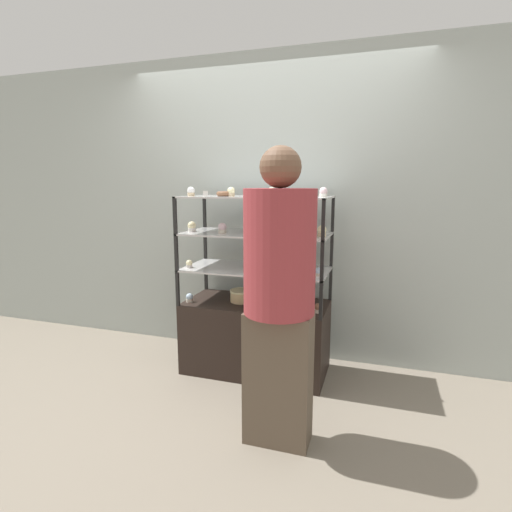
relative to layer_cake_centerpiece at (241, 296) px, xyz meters
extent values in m
plane|color=gray|center=(0.12, 0.01, -0.62)|extent=(20.00, 20.00, 0.00)
cube|color=#A8B2AD|center=(0.12, 0.43, 0.68)|extent=(8.00, 0.05, 2.60)
cube|color=black|center=(0.12, 0.01, -0.34)|extent=(1.14, 0.55, 0.58)
cube|color=black|center=(-0.44, 0.27, 0.09)|extent=(0.02, 0.02, 0.28)
cube|color=black|center=(0.68, 0.27, 0.09)|extent=(0.02, 0.02, 0.28)
cube|color=black|center=(-0.44, -0.26, 0.09)|extent=(0.02, 0.02, 0.28)
cube|color=black|center=(0.68, -0.26, 0.09)|extent=(0.02, 0.02, 0.28)
cube|color=silver|center=(0.12, 0.01, 0.23)|extent=(1.14, 0.55, 0.01)
cube|color=black|center=(-0.44, 0.27, 0.38)|extent=(0.02, 0.02, 0.28)
cube|color=black|center=(0.68, 0.27, 0.38)|extent=(0.02, 0.02, 0.28)
cube|color=black|center=(-0.44, -0.26, 0.38)|extent=(0.02, 0.02, 0.28)
cube|color=black|center=(0.68, -0.26, 0.38)|extent=(0.02, 0.02, 0.28)
cube|color=silver|center=(0.12, 0.01, 0.51)|extent=(1.14, 0.55, 0.01)
cube|color=black|center=(-0.44, 0.27, 0.66)|extent=(0.02, 0.02, 0.28)
cube|color=black|center=(0.68, 0.27, 0.66)|extent=(0.02, 0.02, 0.28)
cube|color=black|center=(-0.44, -0.26, 0.66)|extent=(0.02, 0.02, 0.28)
cube|color=black|center=(0.68, -0.26, 0.66)|extent=(0.02, 0.02, 0.28)
cube|color=silver|center=(0.12, 0.01, 0.79)|extent=(1.14, 0.55, 0.01)
cylinder|color=#DBBC84|center=(0.00, 0.00, -0.01)|extent=(0.18, 0.18, 0.08)
cylinder|color=#F4EAB2|center=(0.00, 0.00, 0.04)|extent=(0.19, 0.19, 0.01)
cube|color=#DBBC84|center=(0.46, 0.04, 0.26)|extent=(0.18, 0.12, 0.06)
cube|color=silver|center=(0.46, 0.04, 0.30)|extent=(0.19, 0.13, 0.01)
cylinder|color=beige|center=(-0.40, -0.14, -0.03)|extent=(0.05, 0.05, 0.03)
sphere|color=silver|center=(-0.40, -0.14, -0.01)|extent=(0.06, 0.06, 0.06)
cylinder|color=beige|center=(0.64, -0.10, -0.03)|extent=(0.05, 0.05, 0.03)
sphere|color=#8C5B42|center=(0.64, -0.10, -0.01)|extent=(0.06, 0.06, 0.06)
cube|color=white|center=(0.15, -0.25, -0.03)|extent=(0.04, 0.00, 0.04)
cylinder|color=white|center=(-0.39, -0.13, 0.25)|extent=(0.05, 0.05, 0.02)
sphere|color=#F4EAB2|center=(-0.39, -0.13, 0.27)|extent=(0.05, 0.05, 0.05)
cylinder|color=beige|center=(0.12, -0.14, 0.25)|extent=(0.05, 0.05, 0.02)
sphere|color=#F4EAB2|center=(0.12, -0.14, 0.27)|extent=(0.05, 0.05, 0.05)
cylinder|color=beige|center=(0.64, -0.11, 0.25)|extent=(0.05, 0.05, 0.02)
sphere|color=silver|center=(0.64, -0.11, 0.27)|extent=(0.05, 0.05, 0.05)
cube|color=white|center=(0.32, -0.25, 0.26)|extent=(0.04, 0.00, 0.04)
cylinder|color=white|center=(-0.39, -0.07, 0.53)|extent=(0.06, 0.06, 0.03)
sphere|color=#F4EAB2|center=(-0.39, -0.07, 0.56)|extent=(0.07, 0.07, 0.07)
cylinder|color=beige|center=(-0.12, -0.10, 0.53)|extent=(0.06, 0.06, 0.03)
sphere|color=silver|center=(-0.12, -0.10, 0.56)|extent=(0.07, 0.07, 0.07)
cylinder|color=#CCB28C|center=(0.11, -0.10, 0.53)|extent=(0.06, 0.06, 0.03)
sphere|color=#8C5B42|center=(0.11, -0.10, 0.56)|extent=(0.07, 0.07, 0.07)
cylinder|color=#CCB28C|center=(0.39, -0.04, 0.53)|extent=(0.06, 0.06, 0.03)
sphere|color=#F4EAB2|center=(0.39, -0.04, 0.56)|extent=(0.07, 0.07, 0.07)
cylinder|color=#CCB28C|center=(0.64, -0.06, 0.53)|extent=(0.06, 0.06, 0.03)
sphere|color=#F4EAB2|center=(0.64, -0.06, 0.56)|extent=(0.07, 0.07, 0.07)
cube|color=white|center=(0.32, -0.25, 0.54)|extent=(0.04, 0.00, 0.04)
cylinder|color=#CCB28C|center=(-0.38, -0.10, 0.81)|extent=(0.06, 0.06, 0.03)
sphere|color=white|center=(-0.38, -0.10, 0.84)|extent=(0.06, 0.06, 0.06)
cylinder|color=#CCB28C|center=(-0.05, -0.07, 0.81)|extent=(0.06, 0.06, 0.03)
sphere|color=#F4EAB2|center=(-0.05, -0.07, 0.84)|extent=(0.06, 0.06, 0.06)
cylinder|color=beige|center=(0.28, -0.13, 0.81)|extent=(0.06, 0.06, 0.03)
sphere|color=#F4EAB2|center=(0.28, -0.13, 0.84)|extent=(0.06, 0.06, 0.06)
cylinder|color=white|center=(0.65, -0.06, 0.81)|extent=(0.06, 0.06, 0.03)
sphere|color=silver|center=(0.65, -0.06, 0.84)|extent=(0.06, 0.06, 0.06)
cube|color=white|center=(-0.19, -0.25, 0.82)|extent=(0.04, 0.00, 0.04)
torus|color=brown|center=(-0.11, -0.05, 0.82)|extent=(0.14, 0.14, 0.04)
cube|color=brown|center=(0.53, -0.83, -0.22)|extent=(0.38, 0.21, 0.80)
cylinder|color=#993338|center=(0.53, -0.83, 0.52)|extent=(0.40, 0.40, 0.69)
sphere|color=brown|center=(0.53, -0.83, 0.98)|extent=(0.23, 0.23, 0.23)
camera|label=1|loc=(1.06, -2.94, 0.89)|focal=28.00mm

